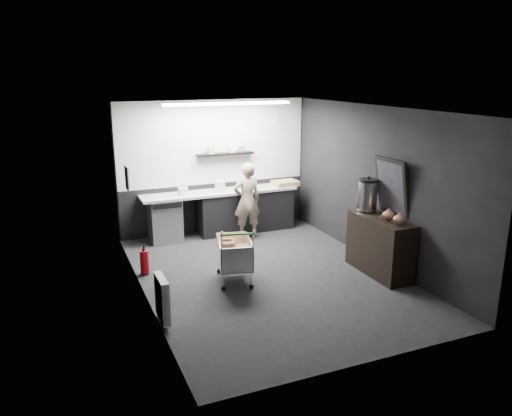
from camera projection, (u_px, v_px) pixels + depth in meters
name	position (u px, v px, depth m)	size (l,w,h in m)	color
floor	(268.00, 276.00, 8.18)	(5.50, 5.50, 0.00)	black
ceiling	(269.00, 109.00, 7.47)	(5.50, 5.50, 0.00)	silver
wall_back	(214.00, 166.00, 10.27)	(5.50, 5.50, 0.00)	black
wall_front	(373.00, 253.00, 5.38)	(5.50, 5.50, 0.00)	black
wall_left	(141.00, 209.00, 7.08)	(5.50, 5.50, 0.00)	black
wall_right	(375.00, 185.00, 8.57)	(5.50, 5.50, 0.00)	black
kitchen_wall_panel	(214.00, 142.00, 10.12)	(3.95, 0.02, 1.70)	silver
dado_panel	(215.00, 206.00, 10.48)	(3.95, 0.02, 1.00)	black
floating_shelf	(225.00, 154.00, 10.16)	(1.20, 0.22, 0.04)	black
wall_clock	(277.00, 125.00, 10.56)	(0.20, 0.20, 0.03)	silver
poster	(127.00, 178.00, 8.19)	(0.02, 0.30, 0.40)	silver
poster_red_band	(127.00, 174.00, 8.18)	(0.01, 0.22, 0.10)	red
radiator	(162.00, 299.00, 6.57)	(0.10, 0.50, 0.60)	silver
ceiling_strip	(228.00, 104.00, 9.12)	(2.40, 0.20, 0.04)	white
prep_counter	(227.00, 211.00, 10.27)	(3.20, 0.61, 0.90)	black
person	(247.00, 201.00, 9.89)	(0.56, 0.37, 1.53)	#BAAB94
shopping_cart	(234.00, 255.00, 7.87)	(0.69, 0.97, 0.94)	silver
sideboard	(380.00, 238.00, 8.18)	(0.55, 1.28, 1.91)	black
fire_extinguisher	(145.00, 261.00, 8.20)	(0.15, 0.15, 0.48)	red
cardboard_box	(285.00, 183.00, 10.58)	(0.51, 0.39, 0.10)	#A27F56
pink_tub	(220.00, 186.00, 10.07)	(0.21, 0.21, 0.21)	beige
white_container	(183.00, 191.00, 9.74)	(0.17, 0.13, 0.15)	silver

